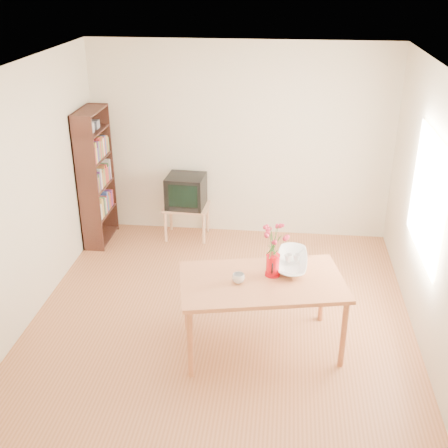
# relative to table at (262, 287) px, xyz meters

# --- Properties ---
(room) EXTENTS (4.50, 4.50, 4.50)m
(room) POSITION_rel_table_xyz_m (-0.41, 0.37, 0.63)
(room) COLOR #A15E39
(room) RESTS_ON ground
(table) EXTENTS (1.68, 1.17, 0.75)m
(table) POSITION_rel_table_xyz_m (0.00, 0.00, 0.00)
(table) COLOR #B6663E
(table) RESTS_ON ground
(tv_stand) EXTENTS (0.60, 0.45, 0.46)m
(tv_stand) POSITION_rel_table_xyz_m (-1.14, 2.33, -0.29)
(tv_stand) COLOR tan
(tv_stand) RESTS_ON ground
(bookshelf) EXTENTS (0.28, 0.70, 1.80)m
(bookshelf) POSITION_rel_table_xyz_m (-2.28, 2.11, 0.16)
(bookshelf) COLOR black
(bookshelf) RESTS_ON ground
(pitcher) EXTENTS (0.14, 0.22, 0.22)m
(pitcher) POSITION_rel_table_xyz_m (0.09, 0.11, 0.17)
(pitcher) COLOR red
(pitcher) RESTS_ON table
(flowers) EXTENTS (0.25, 0.25, 0.35)m
(flowers) POSITION_rel_table_xyz_m (0.09, 0.11, 0.46)
(flowers) COLOR #C32D4B
(flowers) RESTS_ON pitcher
(mug) EXTENTS (0.15, 0.15, 0.09)m
(mug) POSITION_rel_table_xyz_m (-0.22, -0.07, 0.12)
(mug) COLOR white
(mug) RESTS_ON table
(bowl) EXTENTS (0.45, 0.45, 0.42)m
(bowl) POSITION_rel_table_xyz_m (0.28, 0.33, 0.28)
(bowl) COLOR white
(bowl) RESTS_ON table
(teacup_a) EXTENTS (0.10, 0.10, 0.07)m
(teacup_a) POSITION_rel_table_xyz_m (0.24, 0.33, 0.24)
(teacup_a) COLOR white
(teacup_a) RESTS_ON bowl
(teacup_b) EXTENTS (0.08, 0.08, 0.06)m
(teacup_b) POSITION_rel_table_xyz_m (0.32, 0.35, 0.24)
(teacup_b) COLOR white
(teacup_b) RESTS_ON bowl
(television) EXTENTS (0.52, 0.49, 0.43)m
(television) POSITION_rel_table_xyz_m (-1.14, 2.35, 0.00)
(television) COLOR black
(television) RESTS_ON tv_stand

